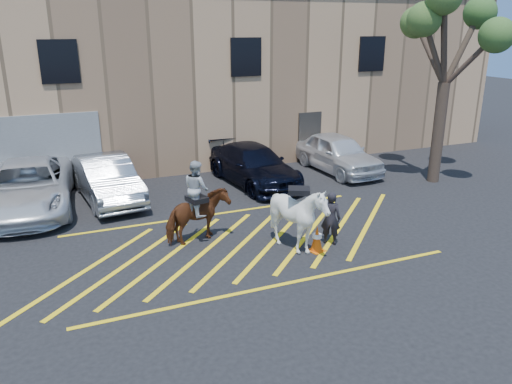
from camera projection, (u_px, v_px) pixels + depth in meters
name	position (u px, v px, depth m)	size (l,w,h in m)	color
ground	(239.00, 240.00, 14.18)	(90.00, 90.00, 0.00)	black
car_white_pickup	(28.00, 187.00, 16.25)	(2.64, 5.73, 1.59)	silver
car_silver_sedan	(107.00, 179.00, 17.21)	(1.62, 4.63, 1.53)	#9499A2
car_blue_suv	(254.00, 165.00, 19.04)	(2.04, 5.01, 1.45)	black
car_white_suv	(337.00, 153.00, 20.64)	(1.85, 4.61, 1.57)	silver
handler	(331.00, 218.00, 13.72)	(0.55, 0.36, 1.51)	black
warehouse	(148.00, 73.00, 23.51)	(32.42, 10.20, 7.30)	tan
hatching_zone	(242.00, 244.00, 13.91)	(12.60, 5.12, 0.01)	yellow
mounted_bay	(197.00, 210.00, 13.77)	(1.93, 1.23, 2.36)	#582D15
saddled_white	(298.00, 217.00, 13.21)	(2.16, 2.25, 1.92)	white
traffic_cone	(317.00, 239.00, 13.37)	(0.47, 0.47, 0.73)	orange
tree	(450.00, 29.00, 17.76)	(3.99, 4.37, 7.31)	#423528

